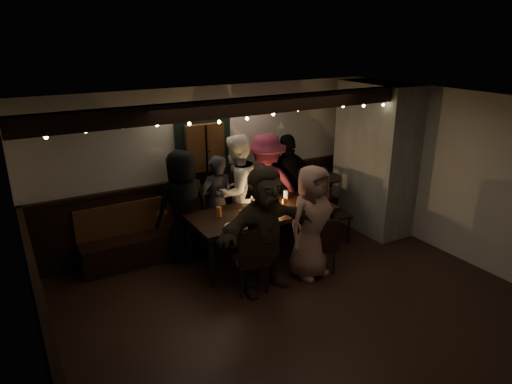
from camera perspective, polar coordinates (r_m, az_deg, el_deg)
room at (r=7.31m, az=5.97°, el=0.79°), size 6.02×5.01×2.62m
dining_table at (r=7.01m, az=0.82°, el=-2.87°), size 2.27×0.97×0.98m
chair_near_left at (r=6.17m, az=-0.46°, el=-8.06°), size 0.52×0.52×0.99m
chair_near_right at (r=6.73m, az=8.30°, el=-6.32°), size 0.50×0.50×0.89m
chair_end at (r=7.76m, az=9.16°, el=-2.14°), size 0.56×0.56×1.03m
high_top at (r=8.17m, az=8.29°, el=-0.54°), size 0.63×0.63×1.01m
person_a at (r=7.07m, az=-9.09°, el=-1.73°), size 0.89×0.62×1.75m
person_b at (r=7.33m, az=-4.90°, el=-1.44°), size 0.61×0.43×1.59m
person_c at (r=7.46m, az=-2.48°, el=0.13°), size 1.11×1.01×1.87m
person_d at (r=7.69m, az=1.28°, el=0.59°), size 1.31×0.94×1.83m
person_e at (r=7.97m, az=4.00°, el=0.99°), size 1.06×0.50×1.77m
person_f at (r=6.11m, az=1.08°, el=-4.78°), size 1.71×0.71×1.79m
person_g at (r=6.54m, az=6.95°, el=-3.77°), size 0.90×0.66×1.68m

